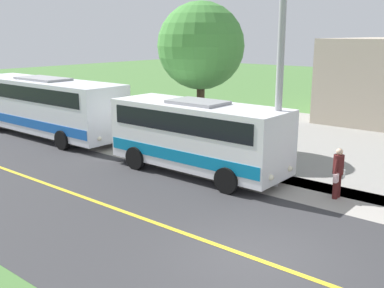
{
  "coord_description": "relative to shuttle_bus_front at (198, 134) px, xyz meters",
  "views": [
    {
      "loc": [
        8.53,
        5.13,
        5.22
      ],
      "look_at": [
        -3.5,
        -4.77,
        1.4
      ],
      "focal_mm": 42.48,
      "sensor_mm": 36.0,
      "label": 1
    }
  ],
  "objects": [
    {
      "name": "road_surface",
      "position": [
        4.46,
        5.29,
        -1.53
      ],
      "size": [
        8.0,
        100.0,
        0.01
      ],
      "primitive_type": "cube",
      "color": "#333335",
      "rests_on": "ground"
    },
    {
      "name": "ground_plane",
      "position": [
        4.46,
        5.29,
        -1.54
      ],
      "size": [
        120.0,
        120.0,
        0.0
      ],
      "primitive_type": "plane",
      "color": "#477238"
    },
    {
      "name": "street_light_pole",
      "position": [
        -0.42,
        3.05,
        3.0
      ],
      "size": [
        1.97,
        0.24,
        8.26
      ],
      "color": "#9E9EA3",
      "rests_on": "ground"
    },
    {
      "name": "sidewalk",
      "position": [
        -0.74,
        5.29,
        -1.54
      ],
      "size": [
        2.4,
        100.0,
        0.01
      ],
      "primitive_type": "cube",
      "color": "#9E9991",
      "rests_on": "ground"
    },
    {
      "name": "road_centre_line",
      "position": [
        4.46,
        5.29,
        -1.53
      ],
      "size": [
        0.16,
        100.0,
        0.0
      ],
      "primitive_type": "cube",
      "color": "gold",
      "rests_on": "ground"
    },
    {
      "name": "shuttle_bus_front",
      "position": [
        0.0,
        0.0,
        0.0
      ],
      "size": [
        2.58,
        7.16,
        2.79
      ],
      "color": "white",
      "rests_on": "ground"
    },
    {
      "name": "tree_curbside",
      "position": [
        -2.94,
        -2.19,
        3.11
      ],
      "size": [
        3.81,
        3.81,
        6.58
      ],
      "color": "#4C3826",
      "rests_on": "ground"
    },
    {
      "name": "pedestrian_waiting",
      "position": [
        -0.75,
        5.19,
        -0.65
      ],
      "size": [
        0.72,
        0.34,
        1.66
      ],
      "color": "#4C1919",
      "rests_on": "ground"
    },
    {
      "name": "transit_bus_rear",
      "position": [
        -0.09,
        -10.17,
        0.12
      ],
      "size": [
        2.76,
        10.3,
        3.02
      ],
      "color": "white",
      "rests_on": "ground"
    }
  ]
}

